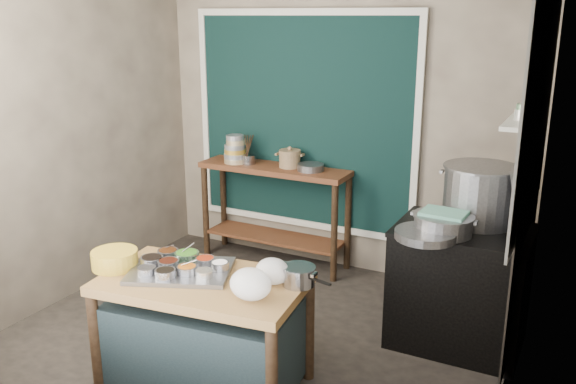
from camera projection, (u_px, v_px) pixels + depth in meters
The scene contains 30 objects.
floor at pixel (258, 333), 4.60m from camera, with size 3.50×3.00×0.02m, color #2F2924.
back_wall at pixel (340, 119), 5.49m from camera, with size 3.50×0.02×2.80m, color gray.
left_wall at pixel (70, 130), 4.98m from camera, with size 0.02×3.00×2.80m, color gray.
right_wall at pixel (525, 182), 3.43m from camera, with size 0.02×3.00×2.80m, color gray.
curtain_panel at pixel (303, 122), 5.63m from camera, with size 2.10×0.02×1.90m, color black.
curtain_frame at pixel (302, 122), 5.62m from camera, with size 2.22×0.03×2.02m, color beige, non-canonical shape.
tile_panel at pixel (540, 91), 3.79m from camera, with size 0.02×1.70×1.70m, color #B2B2AA.
soot_patch at pixel (523, 257), 4.19m from camera, with size 0.01×1.30×1.30m, color black.
wall_shelf at pixel (524, 122), 4.16m from camera, with size 0.22×0.70×0.03m, color beige.
prep_table at pixel (205, 334), 3.83m from camera, with size 1.25×0.72×0.75m, color brown.
back_counter at pixel (275, 215), 5.80m from camera, with size 1.45×0.40×0.95m, color #552B18.
stove_block at pixel (459, 288), 4.35m from camera, with size 0.90×0.68×0.85m, color black.
stove_top at pixel (464, 230), 4.23m from camera, with size 0.92×0.69×0.03m, color black.
condiment_tray at pixel (181, 271), 3.81m from camera, with size 0.62×0.44×0.03m, color gray.
condiment_bowls at pixel (179, 263), 3.82m from camera, with size 0.55×0.41×0.06m.
yellow_basin at pixel (115, 259), 3.88m from camera, with size 0.29×0.29×0.11m, color gold.
saucepan at pixel (298, 276), 3.63m from camera, with size 0.21×0.21×0.12m, color gray, non-canonical shape.
plastic_bag_a at pixel (251, 284), 3.44m from camera, with size 0.25×0.21×0.18m, color white.
plastic_bag_b at pixel (272, 271), 3.64m from camera, with size 0.21×0.18×0.16m, color white.
bowl_stack at pixel (236, 151), 5.78m from camera, with size 0.24×0.24×0.26m.
utensil_cup at pixel (248, 159), 5.75m from camera, with size 0.14×0.14×0.09m, color gray.
ceramic_crock at pixel (290, 160), 5.61m from camera, with size 0.21×0.21×0.14m, color #7E6045, non-canonical shape.
wide_bowl at pixel (311, 167), 5.50m from camera, with size 0.24×0.24×0.06m, color gray.
stock_pot at pixel (479, 195), 4.28m from camera, with size 0.53×0.53×0.42m, color gray, non-canonical shape.
pot_lid at pixel (515, 203), 4.08m from camera, with size 0.44×0.44×0.02m, color gray.
steamer at pixel (443, 224), 4.10m from camera, with size 0.42×0.42×0.14m, color gray, non-canonical shape.
green_cloth at pixel (444, 213), 4.08m from camera, with size 0.29×0.22×0.02m, color #589773.
shallow_pan at pixel (426, 235), 4.03m from camera, with size 0.41×0.41×0.05m, color gray.
shelf_bowl_stack at pixel (525, 113), 4.13m from camera, with size 0.14×0.14×0.11m.
shelf_bowl_green at pixel (527, 113), 4.29m from camera, with size 0.14×0.14×0.05m, color gray.
Camera 1 is at (2.09, -3.56, 2.30)m, focal length 38.00 mm.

